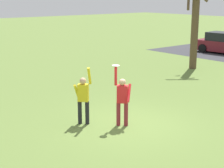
{
  "coord_description": "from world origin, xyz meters",
  "views": [
    {
      "loc": [
        8.74,
        -7.97,
        4.36
      ],
      "look_at": [
        -0.59,
        -0.28,
        1.38
      ],
      "focal_mm": 57.95,
      "sensor_mm": 36.0,
      "label": 1
    }
  ],
  "objects_px": {
    "person_catcher": "(122,98)",
    "frisbee_disc": "(116,66)",
    "parked_car_maroon": "(223,44)",
    "bare_tree_tall": "(195,21)",
    "person_defender": "(83,97)"
  },
  "relations": [
    {
      "from": "person_defender",
      "to": "frisbee_disc",
      "type": "distance_m",
      "value": 1.58
    },
    {
      "from": "person_catcher",
      "to": "bare_tree_tall",
      "type": "distance_m",
      "value": 11.13
    },
    {
      "from": "person_defender",
      "to": "parked_car_maroon",
      "type": "height_order",
      "value": "person_defender"
    },
    {
      "from": "person_catcher",
      "to": "parked_car_maroon",
      "type": "bearing_deg",
      "value": -109.76
    },
    {
      "from": "frisbee_disc",
      "to": "person_catcher",
      "type": "bearing_deg",
      "value": 43.11
    },
    {
      "from": "person_catcher",
      "to": "bare_tree_tall",
      "type": "relative_size",
      "value": 0.38
    },
    {
      "from": "person_defender",
      "to": "frisbee_disc",
      "type": "relative_size",
      "value": 8.25
    },
    {
      "from": "frisbee_disc",
      "to": "bare_tree_tall",
      "type": "relative_size",
      "value": 0.05
    },
    {
      "from": "frisbee_disc",
      "to": "bare_tree_tall",
      "type": "height_order",
      "value": "bare_tree_tall"
    },
    {
      "from": "frisbee_disc",
      "to": "bare_tree_tall",
      "type": "bearing_deg",
      "value": 114.76
    },
    {
      "from": "person_defender",
      "to": "frisbee_disc",
      "type": "xyz_separation_m",
      "value": [
        0.82,
        0.77,
        1.11
      ]
    },
    {
      "from": "parked_car_maroon",
      "to": "bare_tree_tall",
      "type": "distance_m",
      "value": 7.46
    },
    {
      "from": "frisbee_disc",
      "to": "parked_car_maroon",
      "type": "relative_size",
      "value": 0.06
    },
    {
      "from": "person_catcher",
      "to": "frisbee_disc",
      "type": "distance_m",
      "value": 1.13
    },
    {
      "from": "person_catcher",
      "to": "bare_tree_tall",
      "type": "height_order",
      "value": "bare_tree_tall"
    }
  ]
}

